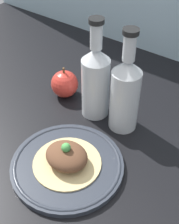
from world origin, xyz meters
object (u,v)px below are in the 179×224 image
cider_bottle_left (96,80)px  plated_food (67,157)px  apple (65,84)px  plate (67,165)px  cider_bottle_right (125,92)px

cider_bottle_left → plated_food: bearing=-72.9°
plated_food → apple: (-18.28, 21.47, 0.47)cm
plate → cider_bottle_left: size_ratio=0.95×
cider_bottle_left → cider_bottle_right: bearing=0.0°
plate → apple: apple is taller
plated_food → cider_bottle_left: 22.59cm
cider_bottle_left → cider_bottle_right: size_ratio=1.00×
plated_food → cider_bottle_right: cider_bottle_right is taller
plate → cider_bottle_left: (-6.24, 20.34, 10.32)cm
apple → cider_bottle_right: bearing=-3.1°
cider_bottle_right → apple: bearing=176.9°
cider_bottle_left → apple: size_ratio=2.92×
plate → plated_food: (-0.00, -0.00, 2.73)cm
plated_food → apple: size_ratio=1.67×
cider_bottle_right → apple: cider_bottle_right is taller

